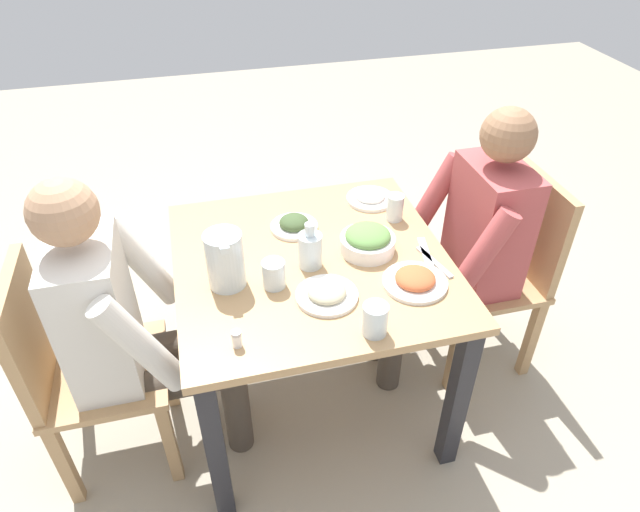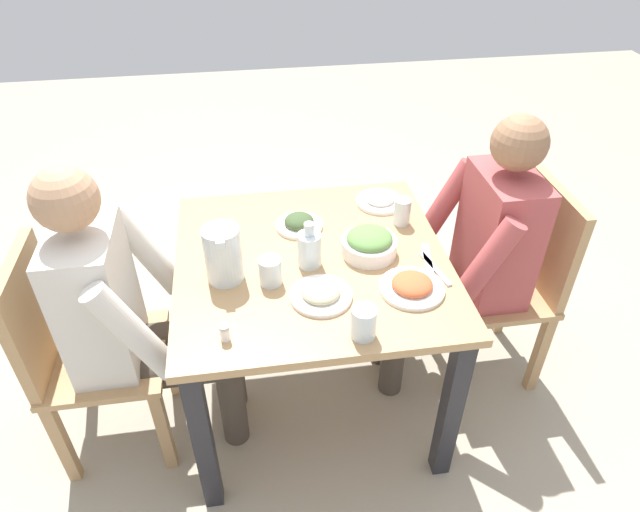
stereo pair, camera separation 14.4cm
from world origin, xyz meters
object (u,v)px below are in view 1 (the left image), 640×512
(diner_far, at_px, (130,322))
(water_glass_far_right, at_px, (274,274))
(chair_far, at_px, (75,365))
(salt_shaker, at_px, (237,339))
(salad_bowl, at_px, (367,240))
(water_glass_far_left, at_px, (395,207))
(plate_dolmas, at_px, (294,224))
(plate_beans, at_px, (328,293))
(diner_near, at_px, (464,242))
(chair_near, at_px, (505,264))
(plate_rice_curry, at_px, (415,280))
(plate_yoghurt, at_px, (370,197))
(water_glass_by_pitcher, at_px, (375,319))
(oil_carafe, at_px, (310,251))
(dining_table, at_px, (312,284))
(water_pitcher, at_px, (225,260))

(diner_far, distance_m, water_glass_far_right, 0.48)
(chair_far, distance_m, salt_shaker, 0.64)
(chair_far, bearing_deg, salad_bowl, -85.59)
(water_glass_far_left, bearing_deg, plate_dolmas, 85.41)
(plate_beans, xyz_separation_m, water_glass_far_right, (0.10, 0.15, 0.03))
(diner_near, bearing_deg, chair_near, -90.00)
(plate_rice_curry, bearing_deg, diner_near, -49.19)
(plate_yoghurt, distance_m, water_glass_far_right, 0.62)
(plate_dolmas, bearing_deg, chair_far, 108.59)
(plate_yoghurt, xyz_separation_m, plate_beans, (-0.51, 0.31, 0.00))
(chair_near, bearing_deg, water_glass_by_pitcher, 122.02)
(plate_beans, height_order, oil_carafe, oil_carafe)
(dining_table, xyz_separation_m, chair_near, (0.07, -0.81, -0.12))
(dining_table, bearing_deg, water_glass_by_pitcher, -166.17)
(oil_carafe, bearing_deg, water_pitcher, 95.70)
(plate_rice_curry, bearing_deg, plate_beans, 88.41)
(plate_rice_curry, bearing_deg, water_glass_by_pitcher, 131.47)
(chair_near, xyz_separation_m, salad_bowl, (-0.06, 0.62, 0.27))
(water_glass_far_right, bearing_deg, diner_near, -77.16)
(plate_rice_curry, distance_m, oil_carafe, 0.35)
(plate_rice_curry, relative_size, oil_carafe, 1.27)
(diner_near, distance_m, diner_far, 1.23)
(chair_near, height_order, oil_carafe, oil_carafe)
(dining_table, distance_m, salt_shaker, 0.47)
(plate_dolmas, bearing_deg, plate_rice_curry, -142.69)
(dining_table, relative_size, plate_beans, 4.71)
(dining_table, height_order, oil_carafe, oil_carafe)
(water_glass_far_left, bearing_deg, salad_bowl, 135.02)
(plate_beans, bearing_deg, salad_bowl, -43.27)
(water_glass_far_left, bearing_deg, plate_yoghurt, 17.00)
(chair_near, relative_size, water_glass_far_left, 8.46)
(diner_far, bearing_deg, chair_far, 90.00)
(water_glass_far_right, relative_size, salt_shaker, 1.71)
(salt_shaker, bearing_deg, plate_beans, -65.37)
(plate_yoghurt, distance_m, plate_rice_curry, 0.52)
(diner_far, height_order, water_pitcher, diner_far)
(chair_near, height_order, plate_dolmas, chair_near)
(chair_near, distance_m, water_glass_by_pitcher, 0.89)
(water_glass_far_right, bearing_deg, plate_dolmas, -23.23)
(plate_rice_curry, bearing_deg, water_pitcher, 75.31)
(chair_far, height_order, water_glass_by_pitcher, chair_far)
(water_glass_far_right, bearing_deg, water_glass_far_left, -61.88)
(water_glass_by_pitcher, xyz_separation_m, oil_carafe, (0.35, 0.11, 0.01))
(water_pitcher, relative_size, plate_rice_curry, 0.91)
(diner_far, distance_m, oil_carafe, 0.62)
(water_glass_far_right, xyz_separation_m, water_glass_far_left, (0.27, -0.50, 0.00))
(plate_rice_curry, bearing_deg, water_glass_far_right, 76.51)
(chair_near, bearing_deg, salad_bowl, 95.78)
(chair_far, xyz_separation_m, salt_shaker, (-0.27, -0.52, 0.26))
(dining_table, bearing_deg, plate_dolmas, 5.61)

